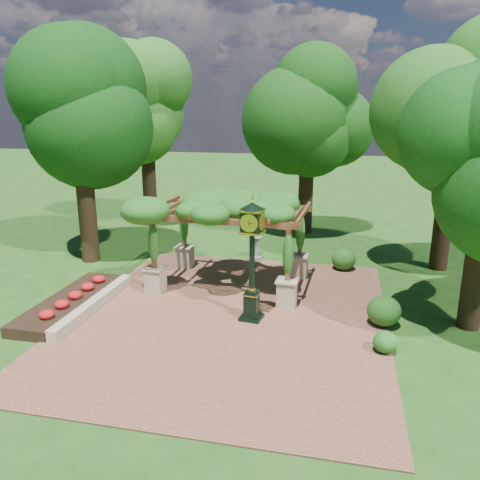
# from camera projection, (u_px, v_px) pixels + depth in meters

# --- Properties ---
(ground) EXTENTS (120.00, 120.00, 0.00)m
(ground) POSITION_uv_depth(u_px,v_px,m) (223.00, 330.00, 14.43)
(ground) COLOR #1E4714
(ground) RESTS_ON ground
(brick_plaza) EXTENTS (10.00, 12.00, 0.04)m
(brick_plaza) POSITION_uv_depth(u_px,v_px,m) (230.00, 316.00, 15.37)
(brick_plaza) COLOR brown
(brick_plaza) RESTS_ON ground
(border_wall) EXTENTS (0.35, 5.00, 0.40)m
(border_wall) POSITION_uv_depth(u_px,v_px,m) (95.00, 304.00, 15.81)
(border_wall) COLOR #C6B793
(border_wall) RESTS_ON ground
(flower_bed) EXTENTS (1.50, 5.00, 0.36)m
(flower_bed) POSITION_uv_depth(u_px,v_px,m) (71.00, 303.00, 16.00)
(flower_bed) COLOR red
(flower_bed) RESTS_ON ground
(pedestal_clock) EXTENTS (0.86, 0.86, 3.90)m
(pedestal_clock) POSITION_uv_depth(u_px,v_px,m) (252.00, 251.00, 14.49)
(pedestal_clock) COLOR black
(pedestal_clock) RESTS_ON brick_plaza
(pergola) EXTENTS (5.85, 3.83, 3.58)m
(pergola) POSITION_uv_depth(u_px,v_px,m) (230.00, 211.00, 17.34)
(pergola) COLOR tan
(pergola) RESTS_ON brick_plaza
(sundial) EXTENTS (0.66, 0.66, 1.02)m
(sundial) POSITION_uv_depth(u_px,v_px,m) (256.00, 249.00, 21.32)
(sundial) COLOR gray
(sundial) RESTS_ON ground
(shrub_front) EXTENTS (0.88, 0.88, 0.61)m
(shrub_front) POSITION_uv_depth(u_px,v_px,m) (385.00, 342.00, 12.95)
(shrub_front) COLOR #20621C
(shrub_front) RESTS_ON brick_plaza
(shrub_mid) EXTENTS (1.20, 1.20, 0.94)m
(shrub_mid) POSITION_uv_depth(u_px,v_px,m) (384.00, 311.00, 14.55)
(shrub_mid) COLOR #205718
(shrub_mid) RESTS_ON brick_plaza
(shrub_back) EXTENTS (1.24, 1.24, 0.90)m
(shrub_back) POSITION_uv_depth(u_px,v_px,m) (344.00, 259.00, 19.67)
(shrub_back) COLOR #245B1A
(shrub_back) RESTS_ON brick_plaza
(tree_west_near) EXTENTS (5.31, 5.31, 8.97)m
(tree_west_near) POSITION_uv_depth(u_px,v_px,m) (79.00, 120.00, 19.45)
(tree_west_near) COLOR #322214
(tree_west_near) RESTS_ON ground
(tree_west_far) EXTENTS (4.12, 4.12, 9.90)m
(tree_west_far) POSITION_uv_depth(u_px,v_px,m) (145.00, 106.00, 26.35)
(tree_west_far) COLOR black
(tree_west_far) RESTS_ON ground
(tree_north) EXTENTS (4.97, 4.97, 9.40)m
(tree_north) POSITION_uv_depth(u_px,v_px,m) (309.00, 112.00, 24.37)
(tree_north) COLOR black
(tree_north) RESTS_ON ground
(tree_east_far) EXTENTS (4.44, 4.44, 10.38)m
(tree_east_far) POSITION_uv_depth(u_px,v_px,m) (458.00, 95.00, 18.14)
(tree_east_far) COLOR black
(tree_east_far) RESTS_ON ground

